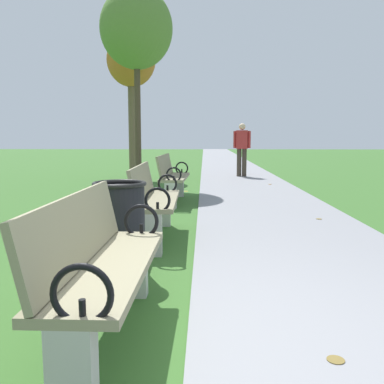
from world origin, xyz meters
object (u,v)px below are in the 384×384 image
Objects in this scene: tree_2 at (136,30)px; tree_3 at (131,63)px; park_bench_3 at (172,177)px; park_bench_1 at (102,264)px; pedestrian_walking at (242,147)px; park_bench_2 at (154,199)px; trash_bin at (120,228)px.

tree_3 is (-0.52, 2.23, -0.41)m from tree_2.
tree_2 reaches higher than park_bench_3.
pedestrian_walking is at bearing 80.63° from park_bench_1.
tree_3 is (-1.58, 7.93, 2.94)m from park_bench_2.
tree_2 is 7.86m from trash_bin.
pedestrian_walking is (1.76, 5.13, 0.44)m from park_bench_3.
pedestrian_walking is (1.76, 10.66, 0.44)m from park_bench_1.
trash_bin is at bearing -82.54° from tree_2.
park_bench_1 is 1.30m from trash_bin.
tree_2 reaches higher than park_bench_1.
park_bench_1 is at bearing -99.37° from pedestrian_walking.
park_bench_2 is 8.60m from tree_3.
park_bench_3 is 0.33× the size of tree_2.
park_bench_2 is at bearing 83.62° from trash_bin.
park_bench_2 is 1.33m from trash_bin.
park_bench_3 is at bearing 88.01° from trash_bin.
trash_bin is at bearing -91.99° from park_bench_3.
park_bench_3 is at bearing 90.00° from park_bench_1.
park_bench_1 and park_bench_3 have the same top height.
pedestrian_walking is (2.83, 2.35, -2.91)m from tree_2.
park_bench_2 is at bearing -102.32° from pedestrian_walking.
park_bench_3 is 6.01m from tree_3.
park_bench_1 and park_bench_2 have the same top height.
park_bench_1 is 9.02m from tree_2.
park_bench_2 is at bearing -90.00° from park_bench_3.
tree_3 is at bearing -177.81° from pedestrian_walking.
park_bench_3 is (0.00, 5.54, 0.00)m from park_bench_1.
park_bench_1 is at bearing -81.45° from tree_3.
pedestrian_walking is at bearing 71.05° from park_bench_3.
park_bench_2 is 8.26m from pedestrian_walking.
tree_2 is at bearing 97.32° from park_bench_1.
pedestrian_walking reaches higher than park_bench_1.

